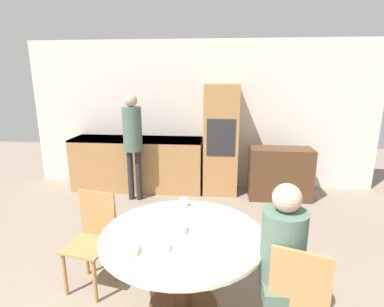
% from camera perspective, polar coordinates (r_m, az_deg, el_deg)
% --- Properties ---
extents(wall_back, '(6.18, 0.05, 2.60)m').
position_cam_1_polar(wall_back, '(5.42, 1.67, 7.26)').
color(wall_back, silver).
rests_on(wall_back, ground_plane).
extents(kitchen_counter, '(2.28, 0.60, 0.93)m').
position_cam_1_polar(kitchen_counter, '(5.43, -10.29, -1.82)').
color(kitchen_counter, '#AD7A47').
rests_on(kitchen_counter, ground_plane).
extents(oven_unit, '(0.57, 0.59, 1.86)m').
position_cam_1_polar(oven_unit, '(5.14, 5.50, 2.64)').
color(oven_unit, '#AD7A47').
rests_on(oven_unit, ground_plane).
extents(sideboard, '(1.00, 0.45, 0.85)m').
position_cam_1_polar(sideboard, '(5.15, 16.38, -3.68)').
color(sideboard, '#51331E').
rests_on(sideboard, ground_plane).
extents(dining_table, '(1.34, 1.34, 0.73)m').
position_cam_1_polar(dining_table, '(2.63, -1.78, -18.74)').
color(dining_table, '#51331E').
rests_on(dining_table, ground_plane).
extents(chair_near_right, '(0.51, 0.51, 0.91)m').
position_cam_1_polar(chair_near_right, '(2.38, 19.66, -24.26)').
color(chair_near_right, '#AD7A47').
rests_on(chair_near_right, ground_plane).
extents(chair_far_left, '(0.48, 0.48, 0.91)m').
position_cam_1_polar(chair_far_left, '(3.10, -18.23, -14.41)').
color(chair_far_left, '#AD7A47').
rests_on(chair_far_left, ground_plane).
extents(person_seated, '(0.31, 0.38, 1.28)m').
position_cam_1_polar(person_seated, '(2.31, 16.92, -18.20)').
color(person_seated, '#262628').
rests_on(person_seated, ground_plane).
extents(person_standing, '(0.30, 0.30, 1.72)m').
position_cam_1_polar(person_standing, '(4.82, -11.24, 3.47)').
color(person_standing, '#262628').
rests_on(person_standing, ground_plane).
extents(cup, '(0.08, 0.08, 0.09)m').
position_cam_1_polar(cup, '(2.97, -1.58, -9.24)').
color(cup, white).
rests_on(cup, dining_table).
extents(bowl_near, '(0.19, 0.19, 0.04)m').
position_cam_1_polar(bowl_near, '(2.54, -3.18, -14.23)').
color(bowl_near, white).
rests_on(bowl_near, dining_table).
extents(bowl_centre, '(0.17, 0.17, 0.05)m').
position_cam_1_polar(bowl_centre, '(2.31, -12.37, -17.55)').
color(bowl_centre, beige).
rests_on(bowl_centre, dining_table).
extents(bowl_far, '(0.14, 0.14, 0.04)m').
position_cam_1_polar(bowl_far, '(2.32, -5.98, -17.37)').
color(bowl_far, white).
rests_on(bowl_far, dining_table).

